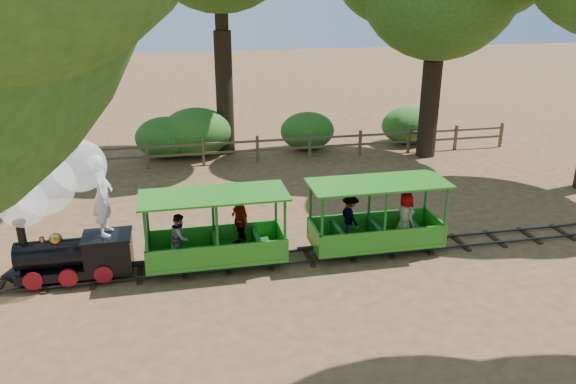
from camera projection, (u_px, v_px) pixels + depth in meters
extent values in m
plane|color=#9A6B42|center=(348.00, 254.00, 13.86)|extent=(90.00, 90.00, 0.00)
cube|color=#3F3D3A|center=(352.00, 257.00, 13.55)|extent=(22.00, 0.05, 0.05)
cube|color=#3F3D3A|center=(345.00, 246.00, 14.10)|extent=(22.00, 0.05, 0.05)
cube|color=#382314|center=(348.00, 253.00, 13.85)|extent=(0.12, 1.00, 0.05)
cube|color=#382314|center=(140.00, 273.00, 12.88)|extent=(0.12, 1.00, 0.05)
cube|color=#382314|center=(529.00, 236.00, 14.81)|extent=(0.12, 1.00, 0.05)
cube|color=black|center=(77.00, 269.00, 12.52)|extent=(2.46, 0.78, 0.20)
cylinder|color=black|center=(55.00, 254.00, 12.30)|extent=(1.57, 0.63, 0.63)
cylinder|color=black|center=(21.00, 233.00, 11.99)|extent=(0.18, 0.18, 0.49)
sphere|color=#B37B2B|center=(56.00, 239.00, 12.20)|extent=(0.29, 0.29, 0.29)
cylinder|color=#B37B2B|center=(42.00, 240.00, 12.14)|extent=(0.11, 0.11, 0.11)
cube|color=black|center=(108.00, 249.00, 12.52)|extent=(1.01, 0.78, 0.62)
cube|color=black|center=(107.00, 236.00, 12.41)|extent=(1.06, 0.85, 0.04)
cone|color=black|center=(12.00, 275.00, 12.27)|extent=(0.50, 0.72, 0.72)
cylinder|color=#B37B2B|center=(15.00, 252.00, 12.11)|extent=(0.11, 0.16, 0.16)
cylinder|color=maroon|center=(33.00, 281.00, 11.99)|extent=(0.40, 0.07, 0.40)
cylinder|color=maroon|center=(40.00, 264.00, 12.73)|extent=(0.40, 0.07, 0.40)
cylinder|color=maroon|center=(68.00, 278.00, 12.13)|extent=(0.40, 0.07, 0.40)
cylinder|color=maroon|center=(74.00, 261.00, 12.87)|extent=(0.40, 0.07, 0.40)
cylinder|color=maroon|center=(103.00, 274.00, 12.27)|extent=(0.40, 0.07, 0.40)
cylinder|color=maroon|center=(107.00, 258.00, 13.01)|extent=(0.40, 0.07, 0.40)
sphere|color=white|center=(22.00, 204.00, 11.83)|extent=(1.01, 1.01, 1.01)
sphere|color=white|center=(42.00, 184.00, 11.83)|extent=(1.34, 1.34, 1.34)
sphere|color=white|center=(80.00, 166.00, 11.91)|extent=(1.12, 1.12, 1.12)
imported|color=silver|center=(102.00, 195.00, 12.15)|extent=(0.48, 0.69, 1.83)
cube|color=#2C8C1E|center=(217.00, 255.00, 13.13)|extent=(3.20, 1.22, 0.09)
cube|color=#16631D|center=(217.00, 260.00, 13.16)|extent=(2.88, 0.47, 0.13)
cube|color=#2C8C1E|center=(218.00, 255.00, 12.50)|extent=(3.20, 0.06, 0.47)
cube|color=#2C8C1E|center=(214.00, 234.00, 13.55)|extent=(3.20, 0.06, 0.47)
cube|color=#2C8C1E|center=(214.00, 195.00, 12.60)|extent=(3.34, 1.36, 0.05)
cylinder|color=#16631D|center=(146.00, 242.00, 12.06)|extent=(0.07, 0.07, 1.50)
cylinder|color=#16631D|center=(148.00, 222.00, 13.08)|extent=(0.07, 0.07, 1.50)
cylinder|color=#16631D|center=(285.00, 230.00, 12.65)|extent=(0.07, 0.07, 1.50)
cylinder|color=#16631D|center=(276.00, 212.00, 13.66)|extent=(0.07, 0.07, 1.50)
cube|color=#16631D|center=(174.00, 250.00, 12.86)|extent=(0.11, 1.03, 0.38)
cube|color=#16631D|center=(216.00, 246.00, 13.04)|extent=(0.11, 1.03, 0.38)
cube|color=#16631D|center=(257.00, 242.00, 13.23)|extent=(0.11, 1.03, 0.38)
cylinder|color=black|center=(173.00, 269.00, 12.66)|extent=(0.26, 0.06, 0.26)
cylinder|color=black|center=(172.00, 256.00, 13.25)|extent=(0.26, 0.06, 0.26)
cylinder|color=black|center=(262.00, 260.00, 13.06)|extent=(0.26, 0.06, 0.26)
cylinder|color=black|center=(258.00, 248.00, 13.64)|extent=(0.26, 0.06, 0.26)
imported|color=gray|center=(180.00, 237.00, 12.66)|extent=(0.54, 0.63, 1.11)
imported|color=gray|center=(240.00, 220.00, 13.30)|extent=(0.55, 0.82, 1.30)
cube|color=#2C8C1E|center=(375.00, 240.00, 13.88)|extent=(3.20, 1.22, 0.09)
cube|color=#16631D|center=(375.00, 245.00, 13.92)|extent=(2.88, 0.47, 0.13)
cube|color=#2C8C1E|center=(384.00, 240.00, 13.25)|extent=(3.20, 0.06, 0.47)
cube|color=#2C8C1E|center=(368.00, 221.00, 14.31)|extent=(3.20, 0.06, 0.47)
cube|color=#2C8C1E|center=(379.00, 183.00, 13.35)|extent=(3.34, 1.36, 0.05)
cylinder|color=#16631D|center=(322.00, 227.00, 12.81)|extent=(0.07, 0.07, 1.50)
cylinder|color=#16631D|center=(310.00, 209.00, 13.83)|extent=(0.07, 0.07, 1.50)
cylinder|color=#16631D|center=(445.00, 216.00, 13.40)|extent=(0.07, 0.07, 1.50)
cylinder|color=#16631D|center=(425.00, 200.00, 14.42)|extent=(0.07, 0.07, 1.50)
cube|color=#16631D|center=(338.00, 235.00, 13.61)|extent=(0.11, 1.03, 0.38)
cube|color=#16631D|center=(376.00, 232.00, 13.80)|extent=(0.11, 1.03, 0.38)
cube|color=#16631D|center=(412.00, 228.00, 13.98)|extent=(0.11, 1.03, 0.38)
cylinder|color=black|center=(339.00, 253.00, 13.42)|extent=(0.26, 0.06, 0.26)
cylinder|color=black|center=(332.00, 241.00, 14.00)|extent=(0.26, 0.06, 0.26)
cylinder|color=black|center=(419.00, 245.00, 13.81)|extent=(0.26, 0.06, 0.26)
cylinder|color=black|center=(408.00, 234.00, 14.40)|extent=(0.26, 0.06, 0.26)
imported|color=gray|center=(350.00, 216.00, 13.79)|extent=(0.54, 0.78, 1.11)
imported|color=gray|center=(405.00, 216.00, 13.62)|extent=(0.49, 0.66, 1.22)
cylinder|color=#2D2116|center=(22.00, 129.00, 16.97)|extent=(0.70, 0.70, 4.27)
cylinder|color=#2D2116|center=(2.00, 13.00, 15.79)|extent=(0.52, 0.53, 2.44)
cylinder|color=#2D2116|center=(225.00, 94.00, 21.36)|extent=(0.66, 0.66, 4.65)
cylinder|color=#2D2116|center=(429.00, 110.00, 21.16)|extent=(0.72, 0.72, 3.59)
cylinder|color=#2D2116|center=(436.00, 32.00, 20.18)|extent=(0.54, 0.54, 2.05)
cube|color=brown|center=(28.00, 162.00, 19.28)|extent=(0.10, 0.10, 1.00)
cube|color=brown|center=(88.00, 159.00, 19.66)|extent=(0.10, 0.10, 1.00)
cube|color=brown|center=(147.00, 155.00, 20.05)|extent=(0.10, 0.10, 1.00)
cube|color=brown|center=(203.00, 152.00, 20.44)|extent=(0.10, 0.10, 1.00)
cube|color=brown|center=(257.00, 149.00, 20.82)|extent=(0.10, 0.10, 1.00)
cube|color=brown|center=(310.00, 146.00, 21.21)|extent=(0.10, 0.10, 1.00)
cube|color=brown|center=(360.00, 143.00, 21.59)|extent=(0.10, 0.10, 1.00)
cube|color=brown|center=(409.00, 140.00, 21.98)|extent=(0.10, 0.10, 1.00)
cube|color=brown|center=(456.00, 138.00, 22.36)|extent=(0.10, 0.10, 1.00)
cube|color=brown|center=(501.00, 135.00, 22.75)|extent=(0.10, 0.10, 1.00)
cube|color=brown|center=(284.00, 140.00, 20.91)|extent=(18.00, 0.06, 0.08)
cube|color=brown|center=(284.00, 149.00, 21.03)|extent=(18.00, 0.06, 0.08)
ellipsoid|color=#2D6B1E|center=(165.00, 137.00, 21.27)|extent=(2.27, 1.75, 1.57)
ellipsoid|color=#2D6B1E|center=(196.00, 132.00, 21.44)|extent=(2.69, 2.07, 1.86)
ellipsoid|color=#2D6B1E|center=(307.00, 131.00, 22.35)|extent=(2.17, 1.67, 1.50)
ellipsoid|color=#2D6B1E|center=(408.00, 125.00, 23.17)|extent=(2.22, 1.70, 1.53)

